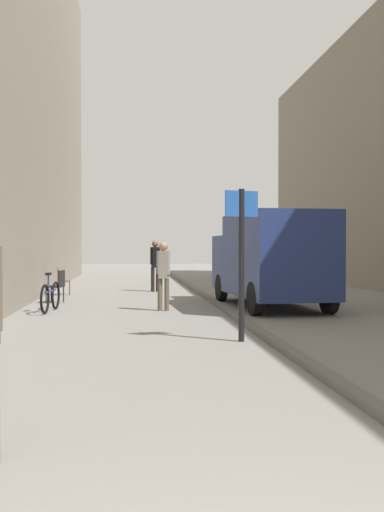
{
  "coord_description": "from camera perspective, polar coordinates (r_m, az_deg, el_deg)",
  "views": [
    {
      "loc": [
        -0.78,
        -1.48,
        1.62
      ],
      "look_at": [
        0.97,
        14.32,
        1.36
      ],
      "focal_mm": 39.5,
      "sensor_mm": 36.0,
      "label": 1
    }
  ],
  "objects": [
    {
      "name": "cafe_chair_by_doorway",
      "position": [
        19.41,
        -13.11,
        -2.25
      ],
      "size": [
        0.49,
        0.49,
        0.94
      ],
      "rotation": [
        0.0,
        0.0,
        4.83
      ],
      "color": "brown",
      "rests_on": "ground_plane"
    },
    {
      "name": "pedestrian_mid_block",
      "position": [
        14.21,
        -2.92,
        -1.53
      ],
      "size": [
        0.34,
        0.24,
        1.74
      ],
      "rotation": [
        0.0,
        0.0,
        -0.21
      ],
      "color": "brown",
      "rests_on": "ground_plane"
    },
    {
      "name": "bicycle_leaning",
      "position": [
        14.48,
        -14.15,
        -3.99
      ],
      "size": [
        0.26,
        1.77,
        0.98
      ],
      "rotation": [
        0.0,
        0.0,
        -0.12
      ],
      "color": "black",
      "rests_on": "ground_plane"
    },
    {
      "name": "delivery_van",
      "position": [
        15.22,
        7.92,
        -0.17
      ],
      "size": [
        2.36,
        5.26,
        2.48
      ],
      "rotation": [
        0.0,
        0.0,
        0.06
      ],
      "color": "navy",
      "rests_on": "ground_plane"
    },
    {
      "name": "street_sign_post",
      "position": [
        9.61,
        5.03,
        0.51
      ],
      "size": [
        0.59,
        0.16,
        2.6
      ],
      "rotation": [
        0.0,
        0.0,
        3.37
      ],
      "color": "black",
      "rests_on": "ground_plane"
    },
    {
      "name": "kerb_strip",
      "position": [
        13.78,
        3.62,
        -5.55
      ],
      "size": [
        0.16,
        40.0,
        0.12
      ],
      "primitive_type": "cube",
      "color": "#615F5B",
      "rests_on": "ground_plane"
    },
    {
      "name": "ground_plane",
      "position": [
        13.6,
        -2.99,
        -5.89
      ],
      "size": [
        80.0,
        80.0,
        0.0
      ],
      "primitive_type": "plane",
      "color": "gray"
    },
    {
      "name": "cafe_chair_near_window",
      "position": [
        16.69,
        -13.43,
        -2.77
      ],
      "size": [
        0.54,
        0.54,
        0.94
      ],
      "rotation": [
        0.0,
        0.0,
        1.32
      ],
      "color": "black",
      "rests_on": "ground_plane"
    },
    {
      "name": "pedestrian_far_crossing",
      "position": [
        20.38,
        -3.75,
        -0.61
      ],
      "size": [
        0.36,
        0.25,
        1.85
      ],
      "rotation": [
        0.0,
        0.0,
        3.36
      ],
      "color": "black",
      "rests_on": "ground_plane"
    }
  ]
}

